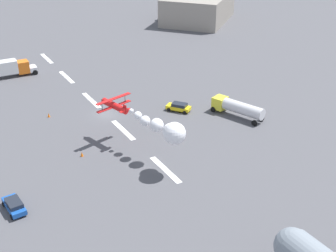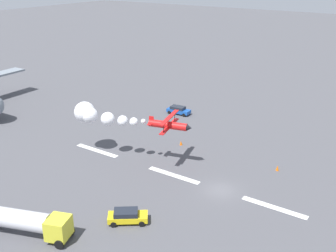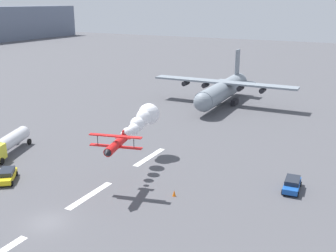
{
  "view_description": "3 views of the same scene",
  "coord_description": "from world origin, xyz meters",
  "px_view_note": "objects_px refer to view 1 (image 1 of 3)",
  "views": [
    {
      "loc": [
        70.17,
        -28.08,
        36.13
      ],
      "look_at": [
        15.32,
        3.99,
        3.37
      ],
      "focal_mm": 49.11,
      "sensor_mm": 36.0,
      "label": 1
    },
    {
      "loc": [
        -19.96,
        41.44,
        26.78
      ],
      "look_at": [
        9.69,
        -2.37,
        5.92
      ],
      "focal_mm": 43.66,
      "sensor_mm": 36.0,
      "label": 2
    },
    {
      "loc": [
        -27.86,
        -29.22,
        22.41
      ],
      "look_at": [
        27.32,
        0.0,
        3.29
      ],
      "focal_mm": 43.67,
      "sensor_mm": 36.0,
      "label": 3
    }
  ],
  "objects_px": {
    "stunt_biplane_red": "(161,127)",
    "followme_car_yellow": "(14,205)",
    "traffic_cone_far": "(82,154)",
    "traffic_cone_near": "(49,115)",
    "airport_staff_sedan": "(179,107)",
    "fuel_tanker_truck": "(237,107)"
  },
  "relations": [
    {
      "from": "followme_car_yellow",
      "to": "traffic_cone_far",
      "type": "height_order",
      "value": "followme_car_yellow"
    },
    {
      "from": "followme_car_yellow",
      "to": "airport_staff_sedan",
      "type": "height_order",
      "value": "same"
    },
    {
      "from": "airport_staff_sedan",
      "to": "traffic_cone_far",
      "type": "distance_m",
      "value": 22.09
    },
    {
      "from": "traffic_cone_near",
      "to": "stunt_biplane_red",
      "type": "bearing_deg",
      "value": 21.77
    },
    {
      "from": "fuel_tanker_truck",
      "to": "traffic_cone_far",
      "type": "xyz_separation_m",
      "value": [
        -0.86,
        -28.91,
        -1.38
      ]
    },
    {
      "from": "fuel_tanker_truck",
      "to": "traffic_cone_near",
      "type": "distance_m",
      "value": 33.6
    },
    {
      "from": "stunt_biplane_red",
      "to": "fuel_tanker_truck",
      "type": "xyz_separation_m",
      "value": [
        -7.16,
        19.6,
        -4.41
      ]
    },
    {
      "from": "followme_car_yellow",
      "to": "airport_staff_sedan",
      "type": "xyz_separation_m",
      "value": [
        -14.61,
        33.28,
        -0.0
      ]
    },
    {
      "from": "stunt_biplane_red",
      "to": "traffic_cone_far",
      "type": "xyz_separation_m",
      "value": [
        -8.02,
        -9.32,
        -5.79
      ]
    },
    {
      "from": "traffic_cone_near",
      "to": "airport_staff_sedan",
      "type": "bearing_deg",
      "value": 66.02
    },
    {
      "from": "fuel_tanker_truck",
      "to": "followme_car_yellow",
      "type": "bearing_deg",
      "value": -79.76
    },
    {
      "from": "traffic_cone_near",
      "to": "traffic_cone_far",
      "type": "height_order",
      "value": "same"
    },
    {
      "from": "fuel_tanker_truck",
      "to": "airport_staff_sedan",
      "type": "height_order",
      "value": "fuel_tanker_truck"
    },
    {
      "from": "traffic_cone_near",
      "to": "traffic_cone_far",
      "type": "xyz_separation_m",
      "value": [
        15.84,
        0.21,
        0.0
      ]
    },
    {
      "from": "fuel_tanker_truck",
      "to": "airport_staff_sedan",
      "type": "bearing_deg",
      "value": -132.86
    },
    {
      "from": "stunt_biplane_red",
      "to": "traffic_cone_near",
      "type": "distance_m",
      "value": 26.34
    },
    {
      "from": "airport_staff_sedan",
      "to": "traffic_cone_far",
      "type": "bearing_deg",
      "value": -73.33
    },
    {
      "from": "followme_car_yellow",
      "to": "traffic_cone_near",
      "type": "xyz_separation_m",
      "value": [
        -24.12,
        11.91,
        -0.44
      ]
    },
    {
      "from": "stunt_biplane_red",
      "to": "followme_car_yellow",
      "type": "relative_size",
      "value": 3.88
    },
    {
      "from": "stunt_biplane_red",
      "to": "fuel_tanker_truck",
      "type": "height_order",
      "value": "stunt_biplane_red"
    },
    {
      "from": "traffic_cone_near",
      "to": "traffic_cone_far",
      "type": "distance_m",
      "value": 15.84
    },
    {
      "from": "stunt_biplane_red",
      "to": "airport_staff_sedan",
      "type": "xyz_separation_m",
      "value": [
        -14.35,
        11.84,
        -5.35
      ]
    }
  ]
}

